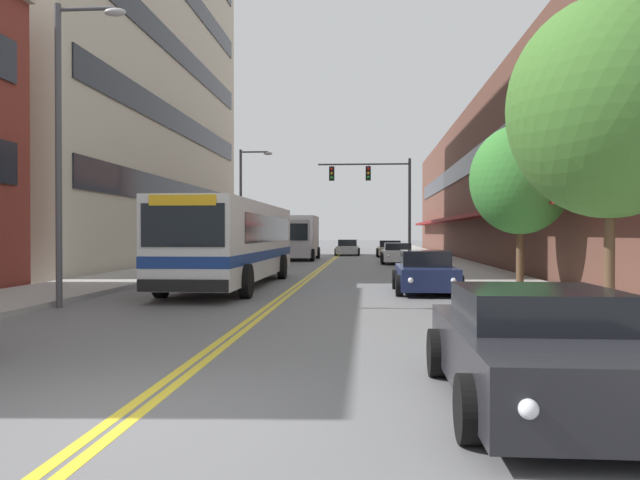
{
  "coord_description": "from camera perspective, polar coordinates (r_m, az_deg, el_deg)",
  "views": [
    {
      "loc": [
        2.48,
        -6.2,
        1.89
      ],
      "look_at": [
        0.34,
        21.82,
        1.58
      ],
      "focal_mm": 35.0,
      "sensor_mm": 36.0,
      "label": 1
    }
  ],
  "objects": [
    {
      "name": "car_champagne_parked_right_end",
      "position": [
        49.92,
        6.4,
        -0.84
      ],
      "size": [
        2.14,
        4.72,
        1.3
      ],
      "color": "beige",
      "rests_on": "ground_plane"
    },
    {
      "name": "office_tower_left",
      "position": [
        43.56,
        -20.49,
        15.53
      ],
      "size": [
        12.08,
        31.21,
        26.22
      ],
      "color": "beige",
      "rests_on": "ground_plane"
    },
    {
      "name": "street_tree_right_mid",
      "position": [
        21.78,
        17.84,
        5.27
      ],
      "size": [
        3.31,
        3.31,
        5.34
      ],
      "color": "brown",
      "rests_on": "sidewalk_right"
    },
    {
      "name": "city_bus",
      "position": [
        22.63,
        -7.78,
        0.05
      ],
      "size": [
        2.81,
        12.56,
        2.92
      ],
      "color": "silver",
      "rests_on": "ground_plane"
    },
    {
      "name": "street_lamp_left_near",
      "position": [
        17.15,
        -22.09,
        9.41
      ],
      "size": [
        1.84,
        0.28,
        7.66
      ],
      "color": "#47474C",
      "rests_on": "ground_plane"
    },
    {
      "name": "box_truck",
      "position": [
        44.1,
        -1.95,
        0.28
      ],
      "size": [
        2.62,
        6.78,
        3.11
      ],
      "color": "#B7B7BC",
      "rests_on": "ground_plane"
    },
    {
      "name": "centre_line",
      "position": [
        43.31,
        1.08,
        -1.85
      ],
      "size": [
        0.34,
        106.0,
        0.01
      ],
      "color": "yellow",
      "rests_on": "ground_plane"
    },
    {
      "name": "traffic_signal_mast",
      "position": [
        40.85,
        5.37,
        4.71
      ],
      "size": [
        6.05,
        0.38,
        6.73
      ],
      "color": "#47474C",
      "rests_on": "ground_plane"
    },
    {
      "name": "sidewalk_right",
      "position": [
        43.5,
        10.63,
        -1.76
      ],
      "size": [
        3.44,
        106.0,
        0.15
      ],
      "color": "#9E9B96",
      "rests_on": "ground_plane"
    },
    {
      "name": "street_tree_right_near",
      "position": [
        12.7,
        25.0,
        10.91
      ],
      "size": [
        3.67,
        3.67,
        6.04
      ],
      "color": "brown",
      "rests_on": "sidewalk_right"
    },
    {
      "name": "street_lamp_left_far",
      "position": [
        38.63,
        -6.82,
        4.08
      ],
      "size": [
        2.06,
        0.28,
        7.02
      ],
      "color": "#47474C",
      "rests_on": "ground_plane"
    },
    {
      "name": "car_silver_moving_lead",
      "position": [
        53.42,
        2.54,
        -0.73
      ],
      "size": [
        2.08,
        4.84,
        1.33
      ],
      "color": "#B7B7BC",
      "rests_on": "ground_plane"
    },
    {
      "name": "ground_plane",
      "position": [
        43.31,
        1.08,
        -1.86
      ],
      "size": [
        240.0,
        240.0,
        0.0
      ],
      "primitive_type": "plane",
      "color": "slate"
    },
    {
      "name": "storefront_row_right",
      "position": [
        44.63,
        18.28,
        4.9
      ],
      "size": [
        9.1,
        68.0,
        10.46
      ],
      "color": "brown",
      "rests_on": "ground_plane"
    },
    {
      "name": "car_red_parked_left_mid",
      "position": [
        36.86,
        -6.33,
        -1.27
      ],
      "size": [
        2.04,
        4.52,
        1.43
      ],
      "color": "maroon",
      "rests_on": "ground_plane"
    },
    {
      "name": "sidewalk_left",
      "position": [
        44.31,
        -8.28,
        -1.71
      ],
      "size": [
        3.44,
        106.0,
        0.15
      ],
      "color": "#9E9B96",
      "rests_on": "ground_plane"
    },
    {
      "name": "car_white_parked_right_far",
      "position": [
        38.8,
        7.12,
        -1.26
      ],
      "size": [
        2.09,
        4.42,
        1.27
      ],
      "color": "white",
      "rests_on": "ground_plane"
    },
    {
      "name": "car_charcoal_parked_right_foreground",
      "position": [
        7.36,
        19.46,
        -9.47
      ],
      "size": [
        2.18,
        4.37,
        1.27
      ],
      "color": "#232328",
      "rests_on": "ground_plane"
    },
    {
      "name": "car_navy_parked_right_mid",
      "position": [
        20.11,
        9.61,
        -3.0
      ],
      "size": [
        1.99,
        4.15,
        1.33
      ],
      "color": "#19234C",
      "rests_on": "ground_plane"
    }
  ]
}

